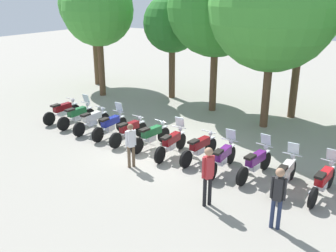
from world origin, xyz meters
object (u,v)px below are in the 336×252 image
at_px(motorcycle_5, 151,136).
at_px(tree_1, 98,10).
at_px(motorcycle_6, 171,143).
at_px(person_2, 131,142).
at_px(motorcycle_4, 129,131).
at_px(motorcycle_2, 92,120).
at_px(tree_4, 274,6).
at_px(tree_2, 172,24).
at_px(tree_5, 303,7).
at_px(motorcycle_9, 255,162).
at_px(motorcycle_10, 285,174).
at_px(motorcycle_3, 110,125).
at_px(motorcycle_1, 77,115).
at_px(person_1, 278,194).
at_px(tree_3, 216,8).
at_px(motorcycle_8, 222,157).
at_px(person_0, 208,172).
at_px(tree_0, 93,4).
at_px(motorcycle_11, 323,181).
at_px(motorcycle_0, 62,111).
at_px(motorcycle_7, 199,148).

relative_size(motorcycle_5, tree_1, 0.32).
height_order(motorcycle_6, person_2, person_2).
bearing_deg(motorcycle_4, motorcycle_2, 90.72).
distance_m(motorcycle_2, tree_4, 9.17).
distance_m(tree_2, tree_5, 7.01).
relative_size(motorcycle_9, motorcycle_10, 1.00).
height_order(motorcycle_3, tree_5, tree_5).
bearing_deg(motorcycle_1, person_1, -103.70).
xyz_separation_m(motorcycle_4, person_2, (1.55, -1.81, 0.44)).
bearing_deg(motorcycle_2, tree_3, -27.34).
height_order(tree_1, tree_3, tree_3).
bearing_deg(motorcycle_6, motorcycle_8, -95.98).
xyz_separation_m(motorcycle_2, motorcycle_9, (7.67, -0.24, 0.01)).
xyz_separation_m(person_0, tree_0, (-13.25, 9.54, 4.02)).
relative_size(motorcycle_1, motorcycle_3, 1.00).
distance_m(motorcycle_5, person_2, 1.95).
relative_size(motorcycle_8, person_0, 1.20).
distance_m(motorcycle_2, motorcycle_11, 9.87).
xyz_separation_m(motorcycle_3, motorcycle_11, (8.77, -0.34, 0.00)).
bearing_deg(motorcycle_3, motorcycle_4, -96.18).
bearing_deg(motorcycle_1, person_2, -111.21).
height_order(motorcycle_5, motorcycle_8, motorcycle_8).
xyz_separation_m(tree_3, tree_4, (3.13, -0.96, 0.17)).
distance_m(motorcycle_9, person_2, 4.30).
bearing_deg(motorcycle_9, motorcycle_3, 96.09).
bearing_deg(motorcycle_2, motorcycle_5, -91.14).
bearing_deg(tree_5, tree_0, -179.69).
relative_size(motorcycle_0, motorcycle_2, 1.00).
bearing_deg(tree_3, motorcycle_9, -52.19).
relative_size(person_1, person_2, 1.08).
bearing_deg(tree_1, motorcycle_1, -59.84).
xyz_separation_m(motorcycle_8, motorcycle_9, (1.10, 0.21, 0.00)).
bearing_deg(motorcycle_9, motorcycle_0, 95.09).
xyz_separation_m(motorcycle_5, motorcycle_6, (1.09, -0.21, 0.01)).
relative_size(motorcycle_10, person_1, 1.25).
bearing_deg(motorcycle_9, motorcycle_2, 96.18).
relative_size(motorcycle_4, person_2, 1.35).
bearing_deg(motorcycle_6, motorcycle_10, -94.64).
bearing_deg(motorcycle_11, person_1, 170.50).
height_order(motorcycle_3, tree_3, tree_3).
height_order(motorcycle_7, person_1, person_1).
distance_m(motorcycle_0, motorcycle_6, 6.59).
relative_size(motorcycle_7, motorcycle_10, 1.00).
bearing_deg(motorcycle_8, person_0, -165.96).
distance_m(motorcycle_2, tree_0, 10.20).
height_order(motorcycle_11, tree_0, tree_0).
relative_size(motorcycle_0, motorcycle_9, 1.00).
bearing_deg(motorcycle_2, tree_4, -51.72).
bearing_deg(person_1, tree_2, -143.37).
relative_size(motorcycle_4, person_1, 1.25).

